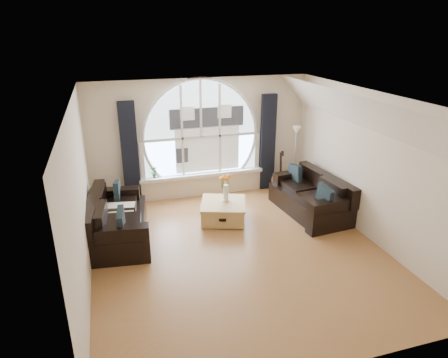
# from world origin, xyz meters

# --- Properties ---
(ground) EXTENTS (5.00, 5.50, 0.01)m
(ground) POSITION_xyz_m (0.00, 0.00, 0.00)
(ground) COLOR brown
(ground) RESTS_ON ground
(ceiling) EXTENTS (5.00, 5.50, 0.01)m
(ceiling) POSITION_xyz_m (0.00, 0.00, 2.70)
(ceiling) COLOR silver
(ceiling) RESTS_ON ground
(wall_back) EXTENTS (5.00, 0.01, 2.70)m
(wall_back) POSITION_xyz_m (0.00, 2.75, 1.35)
(wall_back) COLOR beige
(wall_back) RESTS_ON ground
(wall_front) EXTENTS (5.00, 0.01, 2.70)m
(wall_front) POSITION_xyz_m (0.00, -2.75, 1.35)
(wall_front) COLOR beige
(wall_front) RESTS_ON ground
(wall_left) EXTENTS (0.01, 5.50, 2.70)m
(wall_left) POSITION_xyz_m (-2.50, 0.00, 1.35)
(wall_left) COLOR beige
(wall_left) RESTS_ON ground
(wall_right) EXTENTS (0.01, 5.50, 2.70)m
(wall_right) POSITION_xyz_m (2.50, 0.00, 1.35)
(wall_right) COLOR beige
(wall_right) RESTS_ON ground
(attic_slope) EXTENTS (0.92, 5.50, 0.72)m
(attic_slope) POSITION_xyz_m (2.20, 0.00, 2.35)
(attic_slope) COLOR silver
(attic_slope) RESTS_ON ground
(arched_window) EXTENTS (2.60, 0.06, 2.15)m
(arched_window) POSITION_xyz_m (0.00, 2.72, 1.62)
(arched_window) COLOR silver
(arched_window) RESTS_ON wall_back
(window_sill) EXTENTS (2.90, 0.22, 0.08)m
(window_sill) POSITION_xyz_m (0.00, 2.65, 0.51)
(window_sill) COLOR white
(window_sill) RESTS_ON wall_back
(window_frame) EXTENTS (2.76, 0.08, 2.15)m
(window_frame) POSITION_xyz_m (0.00, 2.69, 1.62)
(window_frame) COLOR white
(window_frame) RESTS_ON wall_back
(neighbor_house) EXTENTS (1.70, 0.02, 1.50)m
(neighbor_house) POSITION_xyz_m (0.15, 2.71, 1.50)
(neighbor_house) COLOR silver
(neighbor_house) RESTS_ON wall_back
(curtain_left) EXTENTS (0.35, 0.12, 2.30)m
(curtain_left) POSITION_xyz_m (-1.60, 2.63, 1.15)
(curtain_left) COLOR black
(curtain_left) RESTS_ON ground
(curtain_right) EXTENTS (0.35, 0.12, 2.30)m
(curtain_right) POSITION_xyz_m (1.60, 2.63, 1.15)
(curtain_right) COLOR black
(curtain_right) RESTS_ON ground
(sofa_left) EXTENTS (1.21, 2.06, 0.87)m
(sofa_left) POSITION_xyz_m (-2.00, 1.10, 0.40)
(sofa_left) COLOR black
(sofa_left) RESTS_ON ground
(sofa_right) EXTENTS (1.12, 1.97, 0.84)m
(sofa_right) POSITION_xyz_m (1.94, 1.06, 0.40)
(sofa_right) COLOR black
(sofa_right) RESTS_ON ground
(coffee_chest) EXTENTS (1.13, 1.13, 0.44)m
(coffee_chest) POSITION_xyz_m (0.09, 1.26, 0.22)
(coffee_chest) COLOR #A48045
(coffee_chest) RESTS_ON ground
(throw_blanket) EXTENTS (0.63, 0.63, 0.10)m
(throw_blanket) POSITION_xyz_m (-1.95, 1.21, 0.50)
(throw_blanket) COLOR silver
(throw_blanket) RESTS_ON sofa_left
(vase_flowers) EXTENTS (0.24, 0.24, 0.70)m
(vase_flowers) POSITION_xyz_m (0.16, 1.32, 0.79)
(vase_flowers) COLOR white
(vase_flowers) RESTS_ON coffee_chest
(floor_lamp) EXTENTS (0.24, 0.24, 1.60)m
(floor_lamp) POSITION_xyz_m (2.13, 2.24, 0.80)
(floor_lamp) COLOR #B2B2B2
(floor_lamp) RESTS_ON ground
(guitar) EXTENTS (0.40, 0.31, 1.06)m
(guitar) POSITION_xyz_m (1.79, 2.30, 0.53)
(guitar) COLOR brown
(guitar) RESTS_ON ground
(potted_plant) EXTENTS (0.17, 0.15, 0.28)m
(potted_plant) POSITION_xyz_m (-1.12, 2.65, 0.69)
(potted_plant) COLOR #1E6023
(potted_plant) RESTS_ON window_sill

